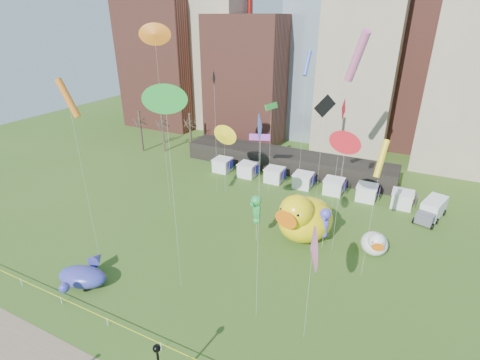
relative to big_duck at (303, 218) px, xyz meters
The scene contains 27 objects.
ground 22.22m from the big_duck, 104.52° to the right, with size 160.00×160.00×0.00m, color #34571B.
skyline 43.90m from the big_duck, 94.69° to the left, with size 101.00×23.00×68.00m.
pavilion 22.84m from the big_duck, 114.68° to the left, with size 38.00×6.00×3.20m, color black.
vendor_tents 15.51m from the big_duck, 107.00° to the left, with size 33.24×2.80×2.40m.
bare_trees 40.55m from the big_duck, 151.66° to the left, with size 8.44×6.44×8.50m.
caution_tape 22.14m from the big_duck, 104.52° to the right, with size 50.00×0.06×0.90m.
big_duck is the anchor object (origin of this frame).
small_duck 8.69m from the big_duck, ahead, with size 3.82×4.54×3.24m.
seahorse_green 6.04m from the big_duck, 149.50° to the right, with size 1.50×1.77×6.36m.
seahorse_purple 2.95m from the big_duck, 15.18° to the right, with size 1.38×1.70×5.43m.
whale_inflatable 25.56m from the big_duck, 134.63° to the right, with size 5.78×6.76×2.33m.
box_truck 19.52m from the big_duck, 42.08° to the left, with size 3.98×6.61×2.65m.
kite_0 11.27m from the big_duck, 11.20° to the right, with size 2.46×1.08×14.89m.
kite_1 21.27m from the big_duck, 79.65° to the left, with size 3.35×3.63×24.24m.
kite_2 13.30m from the big_duck, 84.72° to the left, with size 2.16×1.78×17.48m.
kite_3 23.08m from the big_duck, 122.15° to the right, with size 2.38×1.45×20.70m.
kite_4 17.82m from the big_duck, 153.95° to the left, with size 2.96×1.01×10.97m.
kite_5 20.79m from the big_duck, 89.69° to the right, with size 1.09×1.78×19.24m.
kite_6 28.68m from the big_duck, behind, with size 2.50×1.46×24.91m.
kite_7 15.67m from the big_duck, 135.87° to the left, with size 3.11×1.49×9.49m.
kite_8 13.42m from the big_duck, 29.43° to the left, with size 0.85×2.28×17.71m.
kite_9 16.63m from the big_duck, 71.77° to the right, with size 1.37×2.98×10.91m.
kite_10 22.25m from the big_duck, 157.81° to the left, with size 0.72×1.94×18.85m.
kite_11 17.08m from the big_duck, 130.73° to the left, with size 1.06×2.78×14.28m.
kite_12 13.69m from the big_duck, 26.42° to the right, with size 0.97×2.13×15.35m.
kite_13 20.61m from the big_duck, 110.57° to the left, with size 0.68×1.94×21.48m.
kite_14 28.72m from the big_duck, 141.20° to the right, with size 2.16×0.76×20.60m.
Camera 1 is at (15.57, -16.42, 25.67)m, focal length 27.00 mm.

